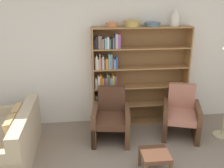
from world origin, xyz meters
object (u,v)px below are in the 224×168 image
at_px(bowl_stoneware, 152,24).
at_px(armchair_cushioned, 181,114).
at_px(bowl_slate, 112,24).
at_px(footstool, 155,156).
at_px(vase_tall, 175,19).
at_px(couch, 8,142).
at_px(bookshelf, 130,78).
at_px(armchair_leather, 111,118).
at_px(bowl_copper, 132,23).

height_order(bowl_stoneware, armchair_cushioned, bowl_stoneware).
distance_m(bowl_slate, footstool, 2.34).
relative_size(vase_tall, couch, 0.19).
relative_size(bookshelf, bowl_stoneware, 6.48).
distance_m(bowl_stoneware, armchair_leather, 1.85).
height_order(bowl_slate, armchair_leather, bowl_slate).
bearing_deg(footstool, armchair_leather, 117.00).
bearing_deg(footstool, couch, 164.19).
distance_m(bowl_copper, armchair_leather, 1.74).
relative_size(bowl_slate, couch, 0.15).
bearing_deg(bowl_copper, vase_tall, 0.00).
bearing_deg(bowl_slate, bookshelf, 2.07).
bearing_deg(bowl_copper, bowl_slate, 180.00).
bearing_deg(armchair_cushioned, couch, 25.48).
xyz_separation_m(bowl_copper, armchair_leather, (-0.44, -0.55, -1.59)).
distance_m(bowl_slate, couch, 2.61).
height_order(bowl_slate, bowl_stoneware, bowl_slate).
distance_m(bowl_copper, vase_tall, 0.79).
bearing_deg(couch, bowl_stoneware, -69.67).
xyz_separation_m(bookshelf, footstool, (0.09, -1.57, -0.67)).
bearing_deg(vase_tall, armchair_leather, -156.01).
relative_size(bowl_slate, vase_tall, 0.77).
distance_m(bowl_copper, couch, 2.87).
height_order(bookshelf, vase_tall, vase_tall).
bearing_deg(bowl_slate, armchair_cushioned, -24.51).
bearing_deg(armchair_cushioned, bowl_slate, -6.54).
xyz_separation_m(bowl_copper, vase_tall, (0.79, 0.00, 0.06)).
xyz_separation_m(bowl_stoneware, vase_tall, (0.41, 0.00, 0.09)).
xyz_separation_m(vase_tall, armchair_leather, (-1.23, -0.55, -1.65)).
xyz_separation_m(bowl_slate, couch, (-1.75, -0.94, -1.69)).
height_order(bowl_copper, armchair_leather, bowl_copper).
bearing_deg(footstool, bowl_copper, 92.82).
bearing_deg(armchair_leather, bowl_stoneware, -137.58).
xyz_separation_m(bookshelf, armchair_leather, (-0.43, -0.56, -0.55)).
height_order(bookshelf, bowl_stoneware, bowl_stoneware).
relative_size(armchair_leather, armchair_cushioned, 1.00).
bearing_deg(bowl_stoneware, armchair_cushioned, -49.54).
xyz_separation_m(couch, footstool, (2.19, -0.62, -0.00)).
distance_m(bowl_slate, bowl_stoneware, 0.73).
height_order(bowl_slate, armchair_cushioned, bowl_slate).
bearing_deg(footstool, vase_tall, 65.49).
height_order(bookshelf, armchair_leather, bookshelf).
height_order(bookshelf, couch, bookshelf).
xyz_separation_m(bowl_stoneware, armchair_cushioned, (0.47, -0.55, -1.57)).
bearing_deg(bowl_stoneware, couch, -159.36).
xyz_separation_m(vase_tall, couch, (-2.90, -0.94, -1.77)).
height_order(vase_tall, armchair_leather, vase_tall).
relative_size(bookshelf, vase_tall, 6.49).
height_order(bowl_stoneware, couch, bowl_stoneware).
bearing_deg(bowl_slate, couch, -151.89).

